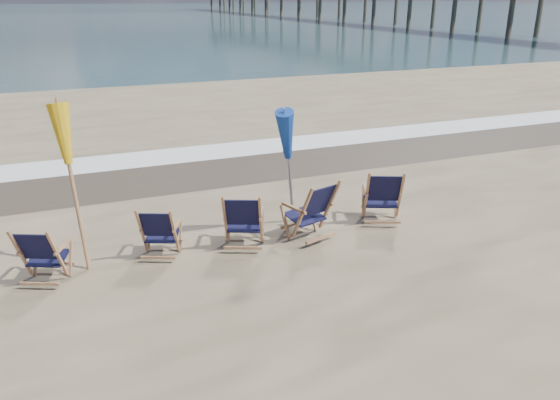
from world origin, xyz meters
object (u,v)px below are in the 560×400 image
Objects in this scene: beach_chair_1 at (174,233)px; beach_chair_4 at (400,198)px; umbrella_yellow at (68,144)px; beach_chair_0 at (58,256)px; beach_chair_2 at (261,222)px; beach_chair_3 at (330,207)px; umbrella_blue at (290,132)px.

beach_chair_4 is at bearing -157.79° from beach_chair_1.
umbrella_yellow is at bearing 7.78° from beach_chair_1.
beach_chair_0 is at bearing 24.94° from beach_chair_4.
beach_chair_2 is 0.41× the size of umbrella_yellow.
beach_chair_4 is (1.34, -0.02, -0.01)m from beach_chair_3.
beach_chair_0 is 0.41× the size of umbrella_blue.
beach_chair_0 is 2.94m from beach_chair_2.
beach_chair_0 is at bearing -119.64° from umbrella_yellow.
beach_chair_1 is at bearing 22.38° from beach_chair_4.
beach_chair_2 is at bearing -13.38° from beach_chair_3.
beach_chair_2 is at bearing -140.23° from umbrella_blue.
beach_chair_1 is 0.90× the size of beach_chair_2.
beach_chair_2 is (2.94, 0.02, 0.04)m from beach_chair_0.
beach_chair_1 is 2.54m from beach_chair_3.
umbrella_blue reaches higher than beach_chair_2.
beach_chair_0 is 1.55m from umbrella_yellow.
beach_chair_3 is at bearing -152.80° from beach_chair_2.
beach_chair_3 is 1.34m from beach_chair_4.
beach_chair_4 reaches higher than beach_chair_0.
beach_chair_3 is 0.47× the size of umbrella_blue.
beach_chair_4 is at bearing -154.98° from beach_chair_2.
umbrella_yellow is (-1.30, 0.38, 1.42)m from beach_chair_1.
beach_chair_0 is at bearing 30.84° from beach_chair_1.
umbrella_blue reaches higher than beach_chair_4.
beach_chair_0 is at bearing 24.17° from beach_chair_2.
beach_chair_1 is 0.86× the size of beach_chair_4.
beach_chair_1 is 2.45m from umbrella_blue.
beach_chair_2 is 0.93× the size of beach_chair_3.
beach_chair_1 is at bearing -19.12° from beach_chair_3.
beach_chair_2 is at bearing -163.70° from beach_chair_1.
beach_chair_0 is 0.93× the size of beach_chair_2.
umbrella_yellow is (-5.18, 0.49, 1.34)m from beach_chair_4.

